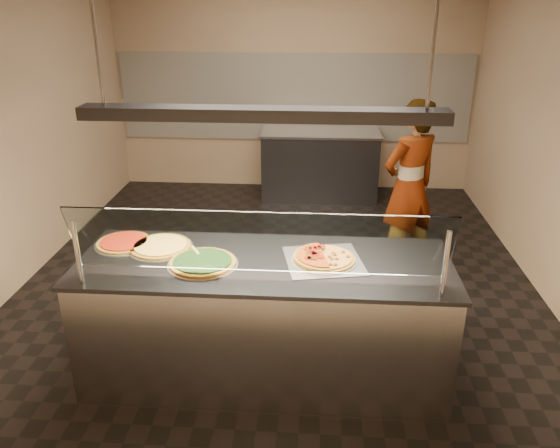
# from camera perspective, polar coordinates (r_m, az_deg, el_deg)

# --- Properties ---
(ground) EXTENTS (5.00, 6.00, 0.02)m
(ground) POSITION_cam_1_polar(r_m,az_deg,el_deg) (5.44, -0.16, -6.21)
(ground) COLOR black
(ground) RESTS_ON ground
(wall_back) EXTENTS (5.00, 0.02, 3.00)m
(wall_back) POSITION_cam_1_polar(r_m,az_deg,el_deg) (7.84, 1.49, 14.55)
(wall_back) COLOR tan
(wall_back) RESTS_ON ground
(wall_front) EXTENTS (5.00, 0.02, 3.00)m
(wall_front) POSITION_cam_1_polar(r_m,az_deg,el_deg) (2.10, -6.35, -10.02)
(wall_front) COLOR tan
(wall_front) RESTS_ON ground
(wall_left) EXTENTS (0.02, 6.00, 3.00)m
(wall_left) POSITION_cam_1_polar(r_m,az_deg,el_deg) (5.65, -26.82, 8.87)
(wall_left) COLOR tan
(wall_left) RESTS_ON ground
(tile_band) EXTENTS (4.90, 0.02, 1.20)m
(tile_band) POSITION_cam_1_polar(r_m,az_deg,el_deg) (7.84, 1.47, 13.08)
(tile_band) COLOR silver
(tile_band) RESTS_ON wall_back
(serving_counter) EXTENTS (2.60, 0.94, 0.93)m
(serving_counter) POSITION_cam_1_polar(r_m,az_deg,el_deg) (4.01, -1.59, -9.83)
(serving_counter) COLOR #B7B7BC
(serving_counter) RESTS_ON ground
(sneeze_guard) EXTENTS (2.36, 0.18, 0.54)m
(sneeze_guard) POSITION_cam_1_polar(r_m,az_deg,el_deg) (3.35, -2.30, -2.02)
(sneeze_guard) COLOR #B7B7BC
(sneeze_guard) RESTS_ON serving_counter
(perforated_tray) EXTENTS (0.60, 0.60, 0.01)m
(perforated_tray) POSITION_cam_1_polar(r_m,az_deg,el_deg) (3.80, 4.60, -3.77)
(perforated_tray) COLOR silver
(perforated_tray) RESTS_ON serving_counter
(half_pizza_pepperoni) EXTENTS (0.29, 0.46, 0.05)m
(half_pizza_pepperoni) POSITION_cam_1_polar(r_m,az_deg,el_deg) (3.78, 3.07, -3.34)
(half_pizza_pepperoni) COLOR brown
(half_pizza_pepperoni) RESTS_ON perforated_tray
(half_pizza_sausage) EXTENTS (0.29, 0.46, 0.04)m
(half_pizza_sausage) POSITION_cam_1_polar(r_m,az_deg,el_deg) (3.79, 6.19, -3.55)
(half_pizza_sausage) COLOR brown
(half_pizza_sausage) RESTS_ON perforated_tray
(pizza_spinach) EXTENTS (0.49, 0.49, 0.03)m
(pizza_spinach) POSITION_cam_1_polar(r_m,az_deg,el_deg) (3.77, -8.08, -3.97)
(pizza_spinach) COLOR silver
(pizza_spinach) RESTS_ON serving_counter
(pizza_cheese) EXTENTS (0.47, 0.47, 0.03)m
(pizza_cheese) POSITION_cam_1_polar(r_m,az_deg,el_deg) (4.07, -12.35, -2.25)
(pizza_cheese) COLOR silver
(pizza_cheese) RESTS_ON serving_counter
(pizza_tomato) EXTENTS (0.42, 0.42, 0.03)m
(pizza_tomato) POSITION_cam_1_polar(r_m,az_deg,el_deg) (4.19, -15.97, -1.83)
(pizza_tomato) COLOR silver
(pizza_tomato) RESTS_ON serving_counter
(pizza_spatula) EXTENTS (0.27, 0.19, 0.02)m
(pizza_spatula) POSITION_cam_1_polar(r_m,az_deg,el_deg) (3.89, -8.06, -2.91)
(pizza_spatula) COLOR #B7B7BC
(pizza_spatula) RESTS_ON pizza_spinach
(prep_table) EXTENTS (1.60, 0.74, 0.93)m
(prep_table) POSITION_cam_1_polar(r_m,az_deg,el_deg) (7.61, 4.18, 6.25)
(prep_table) COLOR #2F2F33
(prep_table) RESTS_ON ground
(worker) EXTENTS (0.76, 0.70, 1.74)m
(worker) POSITION_cam_1_polar(r_m,az_deg,el_deg) (5.57, 13.35, 3.79)
(worker) COLOR #302D35
(worker) RESTS_ON ground
(heat_lamp_housing) EXTENTS (2.30, 0.18, 0.08)m
(heat_lamp_housing) POSITION_cam_1_polar(r_m,az_deg,el_deg) (3.45, -1.86, 11.41)
(heat_lamp_housing) COLOR #2F2F33
(heat_lamp_housing) RESTS_ON ceiling
(lamp_rod_left) EXTENTS (0.02, 0.02, 1.01)m
(lamp_rod_left) POSITION_cam_1_polar(r_m,az_deg,el_deg) (3.62, -18.92, 19.54)
(lamp_rod_left) COLOR #B7B7BC
(lamp_rod_left) RESTS_ON ceiling
(lamp_rod_right) EXTENTS (0.02, 0.02, 1.01)m
(lamp_rod_right) POSITION_cam_1_polar(r_m,az_deg,el_deg) (3.43, 15.98, 19.73)
(lamp_rod_right) COLOR #B7B7BC
(lamp_rod_right) RESTS_ON ceiling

